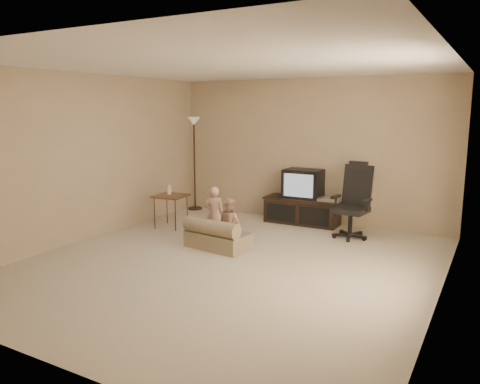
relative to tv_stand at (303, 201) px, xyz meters
The scene contains 9 objects.
floor 2.52m from the tv_stand, 90.23° to the right, with size 5.50×5.50×0.00m, color beige.
room_shell 2.73m from the tv_stand, 90.23° to the right, with size 5.50×5.50×5.50m.
tv_stand is the anchor object (origin of this frame).
office_chair 1.10m from the tv_stand, 23.91° to the right, with size 0.61×0.64×1.18m.
side_table 2.27m from the tv_stand, 144.58° to the right, with size 0.55×0.55×0.75m.
floor_lamp 2.49m from the tv_stand, behind, with size 0.28×0.28×1.82m.
child_sofa 2.07m from the tv_stand, 104.50° to the right, with size 0.96×0.62×0.44m.
toddler_left 1.88m from the tv_stand, 112.10° to the right, with size 0.31×0.23×0.86m, color tan.
toddler_right 1.92m from the tv_stand, 100.75° to the right, with size 0.36×0.20×0.73m, color tan.
Camera 1 is at (2.95, -4.97, 1.99)m, focal length 35.00 mm.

